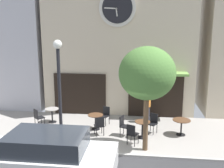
# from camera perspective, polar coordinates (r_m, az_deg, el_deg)

# --- Properties ---
(ground_plane) EXTENTS (27.62, 11.29, 0.13)m
(ground_plane) POSITION_cam_1_polar(r_m,az_deg,el_deg) (9.46, -0.81, -17.99)
(ground_plane) COLOR gray
(clock_building) EXTENTS (8.31, 4.08, 11.28)m
(clock_building) POSITION_cam_1_polar(r_m,az_deg,el_deg) (15.20, 1.75, 16.10)
(clock_building) COLOR beige
(clock_building) RESTS_ON ground_plane
(neighbor_building_left) EXTENTS (6.30, 4.93, 11.83)m
(neighbor_building_left) POSITION_cam_1_polar(r_m,az_deg,el_deg) (18.54, -22.75, 14.86)
(neighbor_building_left) COLOR #B2B2BC
(neighbor_building_left) RESTS_ON ground_plane
(street_lamp) EXTENTS (0.36, 0.36, 4.28)m
(street_lamp) POSITION_cam_1_polar(r_m,az_deg,el_deg) (10.91, -11.43, -1.63)
(street_lamp) COLOR black
(street_lamp) RESTS_ON ground_plane
(street_tree) EXTENTS (2.14, 1.92, 4.10)m
(street_tree) POSITION_cam_1_polar(r_m,az_deg,el_deg) (9.78, 7.71, 2.22)
(street_tree) COLOR brown
(street_tree) RESTS_ON ground_plane
(cafe_table_center_left) EXTENTS (0.70, 0.70, 0.73)m
(cafe_table_center_left) POSITION_cam_1_polar(r_m,az_deg,el_deg) (13.68, -13.02, -6.15)
(cafe_table_center_left) COLOR black
(cafe_table_center_left) RESTS_ON ground_plane
(cafe_table_center) EXTENTS (0.72, 0.72, 0.73)m
(cafe_table_center) POSITION_cam_1_polar(r_m,az_deg,el_deg) (12.44, -3.64, -7.65)
(cafe_table_center) COLOR black
(cafe_table_center) RESTS_ON ground_plane
(cafe_table_leftmost) EXTENTS (0.67, 0.67, 0.76)m
(cafe_table_leftmost) POSITION_cam_1_polar(r_m,az_deg,el_deg) (11.58, 6.67, -9.26)
(cafe_table_leftmost) COLOR black
(cafe_table_leftmost) RESTS_ON ground_plane
(cafe_table_rightmost) EXTENTS (0.79, 0.79, 0.72)m
(cafe_table_rightmost) POSITION_cam_1_polar(r_m,az_deg,el_deg) (12.19, 14.99, -8.40)
(cafe_table_rightmost) COLOR black
(cafe_table_rightmost) RESTS_ON ground_plane
(cafe_chair_by_entrance) EXTENTS (0.53, 0.53, 0.90)m
(cafe_chair_by_entrance) POSITION_cam_1_polar(r_m,az_deg,el_deg) (10.86, 4.40, -10.63)
(cafe_chair_by_entrance) COLOR black
(cafe_chair_by_entrance) RESTS_ON ground_plane
(cafe_chair_facing_wall) EXTENTS (0.55, 0.55, 0.90)m
(cafe_chair_facing_wall) POSITION_cam_1_polar(r_m,az_deg,el_deg) (12.19, 8.97, -8.18)
(cafe_chair_facing_wall) COLOR black
(cafe_chair_facing_wall) RESTS_ON ground_plane
(cafe_chair_facing_street) EXTENTS (0.53, 0.53, 0.90)m
(cafe_chair_facing_street) POSITION_cam_1_polar(r_m,az_deg,el_deg) (11.72, -2.75, -8.88)
(cafe_chair_facing_street) COLOR black
(cafe_chair_facing_street) RESTS_ON ground_plane
(cafe_chair_right_end) EXTENTS (0.53, 0.53, 0.90)m
(cafe_chair_right_end) POSITION_cam_1_polar(r_m,az_deg,el_deg) (13.07, -1.46, -6.62)
(cafe_chair_right_end) COLOR black
(cafe_chair_right_end) RESTS_ON ground_plane
(cafe_chair_corner) EXTENTS (0.56, 0.56, 0.90)m
(cafe_chair_corner) POSITION_cam_1_polar(r_m,az_deg,el_deg) (13.24, -15.96, -6.85)
(cafe_chair_corner) COLOR black
(cafe_chair_corner) RESTS_ON ground_plane
(cafe_chair_near_lamp) EXTENTS (0.52, 0.52, 0.90)m
(cafe_chair_near_lamp) POSITION_cam_1_polar(r_m,az_deg,el_deg) (11.73, 2.58, -8.85)
(cafe_chair_near_lamp) COLOR black
(cafe_chair_near_lamp) RESTS_ON ground_plane
(pedestrian_orange) EXTENTS (0.41, 0.41, 1.67)m
(pedestrian_orange) POSITION_cam_1_polar(r_m,az_deg,el_deg) (13.33, 7.76, -4.85)
(pedestrian_orange) COLOR #2D2D38
(pedestrian_orange) RESTS_ON ground_plane
(parked_car_white) EXTENTS (4.31, 2.04, 1.55)m
(parked_car_white) POSITION_cam_1_polar(r_m,az_deg,el_deg) (8.73, -13.91, -15.22)
(parked_car_white) COLOR white
(parked_car_white) RESTS_ON ground_plane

